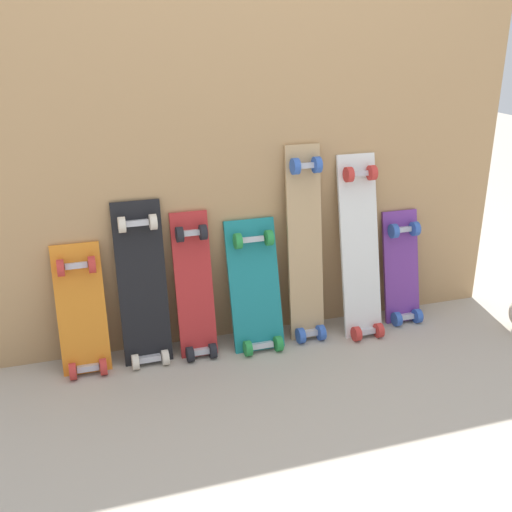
# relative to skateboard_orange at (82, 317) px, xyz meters

# --- Properties ---
(ground_plane) EXTENTS (12.00, 12.00, 0.00)m
(ground_plane) POSITION_rel_skateboard_orange_xyz_m (0.75, 0.04, -0.24)
(ground_plane) COLOR #A89E8E
(plywood_wall_panel) EXTENTS (2.51, 0.04, 1.56)m
(plywood_wall_panel) POSITION_rel_skateboard_orange_xyz_m (0.75, 0.11, 0.55)
(plywood_wall_panel) COLOR tan
(plywood_wall_panel) RESTS_ON ground
(skateboard_orange) EXTENTS (0.20, 0.21, 0.60)m
(skateboard_orange) POSITION_rel_skateboard_orange_xyz_m (0.00, 0.00, 0.00)
(skateboard_orange) COLOR orange
(skateboard_orange) RESTS_ON ground
(skateboard_black) EXTENTS (0.21, 0.21, 0.76)m
(skateboard_black) POSITION_rel_skateboard_orange_xyz_m (0.26, 0.01, 0.08)
(skateboard_black) COLOR black
(skateboard_black) RESTS_ON ground
(skateboard_red) EXTENTS (0.16, 0.22, 0.69)m
(skateboard_red) POSITION_rel_skateboard_orange_xyz_m (0.48, -0.00, 0.04)
(skateboard_red) COLOR #B22626
(skateboard_red) RESTS_ON ground
(skateboard_teal) EXTENTS (0.23, 0.25, 0.63)m
(skateboard_teal) POSITION_rel_skateboard_orange_xyz_m (0.75, -0.02, 0.02)
(skateboard_teal) COLOR #197A7F
(skateboard_teal) RESTS_ON ground
(skateboard_natural) EXTENTS (0.16, 0.22, 0.94)m
(skateboard_natural) POSITION_rel_skateboard_orange_xyz_m (1.00, 0.01, 0.18)
(skateboard_natural) COLOR tan
(skateboard_natural) RESTS_ON ground
(skateboard_white) EXTENTS (0.19, 0.27, 0.89)m
(skateboard_white) POSITION_rel_skateboard_orange_xyz_m (1.26, -0.03, 0.15)
(skateboard_white) COLOR silver
(skateboard_white) RESTS_ON ground
(skateboard_purple) EXTENTS (0.18, 0.20, 0.60)m
(skateboard_purple) POSITION_rel_skateboard_orange_xyz_m (1.51, 0.01, 0.00)
(skateboard_purple) COLOR #6B338C
(skateboard_purple) RESTS_ON ground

